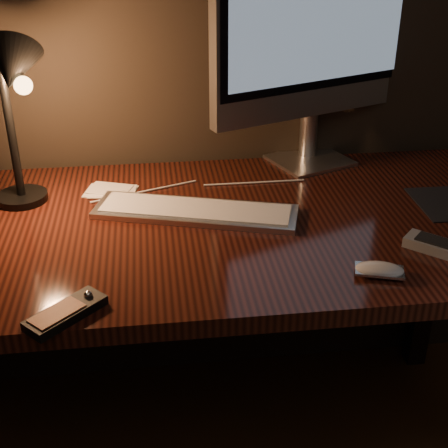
{
  "coord_description": "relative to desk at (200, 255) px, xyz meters",
  "views": [
    {
      "loc": [
        -0.11,
        0.59,
        1.41
      ],
      "look_at": [
        0.04,
        1.73,
        0.81
      ],
      "focal_mm": 50.0,
      "sensor_mm": 36.0,
      "label": 1
    }
  ],
  "objects": [
    {
      "name": "papers",
      "position": [
        -0.21,
        0.12,
        0.13
      ],
      "size": [
        0.14,
        0.11,
        0.01
      ],
      "primitive_type": "cube",
      "rotation": [
        0.0,
        0.0,
        -0.24
      ],
      "color": "white",
      "rests_on": "desk"
    },
    {
      "name": "monitor",
      "position": [
        0.34,
        0.25,
        0.51
      ],
      "size": [
        0.59,
        0.26,
        0.65
      ],
      "rotation": [
        0.0,
        0.0,
        0.38
      ],
      "color": "silver",
      "rests_on": "desk"
    },
    {
      "name": "desk",
      "position": [
        0.0,
        0.0,
        0.0
      ],
      "size": [
        1.6,
        0.75,
        0.75
      ],
      "color": "#40170E",
      "rests_on": "ground"
    },
    {
      "name": "keyboard",
      "position": [
        -0.01,
        -0.03,
        0.14
      ],
      "size": [
        0.49,
        0.26,
        0.02
      ],
      "primitive_type": "cube",
      "rotation": [
        0.0,
        0.0,
        -0.29
      ],
      "color": "silver",
      "rests_on": "desk"
    },
    {
      "name": "cable",
      "position": [
        0.01,
        0.11,
        0.13
      ],
      "size": [
        0.54,
        0.08,
        0.0
      ],
      "primitive_type": "cylinder",
      "rotation": [
        0.0,
        1.57,
        0.14
      ],
      "color": "white",
      "rests_on": "desk"
    },
    {
      "name": "mouse",
      "position": [
        0.33,
        -0.34,
        0.14
      ],
      "size": [
        0.11,
        0.08,
        0.02
      ],
      "primitive_type": "ellipsoid",
      "rotation": [
        0.0,
        0.0,
        -0.3
      ],
      "color": "white",
      "rests_on": "desk"
    },
    {
      "name": "desk_lamp",
      "position": [
        -0.4,
        0.06,
        0.41
      ],
      "size": [
        0.19,
        0.21,
        0.42
      ],
      "rotation": [
        0.0,
        0.0,
        0.36
      ],
      "color": "black",
      "rests_on": "desk"
    },
    {
      "name": "media_remote",
      "position": [
        -0.27,
        -0.41,
        0.14
      ],
      "size": [
        0.15,
        0.14,
        0.03
      ],
      "rotation": [
        0.0,
        0.0,
        0.76
      ],
      "color": "black",
      "rests_on": "desk"
    }
  ]
}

